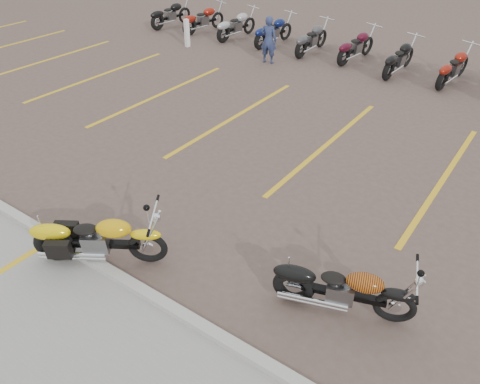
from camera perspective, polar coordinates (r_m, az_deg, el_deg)
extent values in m
plane|color=brown|center=(8.45, -1.63, -4.62)|extent=(100.00, 100.00, 0.00)
cube|color=#ADAAA3|center=(7.34, -11.25, -12.10)|extent=(60.00, 0.18, 0.12)
torus|color=black|center=(7.74, -11.08, -6.62)|extent=(0.60, 0.44, 0.64)
torus|color=black|center=(8.21, -21.54, -5.97)|extent=(0.66, 0.51, 0.68)
cube|color=black|center=(7.91, -16.54, -5.98)|extent=(1.14, 0.79, 0.10)
cube|color=slate|center=(7.89, -16.94, -5.63)|extent=(0.51, 0.47, 0.33)
ellipsoid|color=#DBA40B|center=(7.61, -14.99, -4.05)|extent=(0.65, 0.57, 0.29)
ellipsoid|color=black|center=(7.77, -18.14, -4.12)|extent=(0.46, 0.42, 0.12)
torus|color=black|center=(7.06, 18.29, -13.10)|extent=(0.60, 0.29, 0.60)
torus|color=black|center=(7.04, 6.61, -11.24)|extent=(0.65, 0.35, 0.63)
cube|color=black|center=(6.97, 12.49, -11.92)|extent=(1.16, 0.49, 0.09)
cube|color=slate|center=(6.94, 12.17, -11.54)|extent=(0.45, 0.38, 0.31)
ellipsoid|color=black|center=(6.75, 15.02, -10.30)|extent=(0.60, 0.45, 0.27)
ellipsoid|color=black|center=(6.77, 11.40, -9.96)|extent=(0.42, 0.34, 0.11)
imported|color=navy|center=(16.50, 3.51, 18.02)|extent=(0.63, 0.48, 1.55)
cube|color=white|center=(18.44, -6.49, 18.69)|extent=(0.18, 0.18, 1.00)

